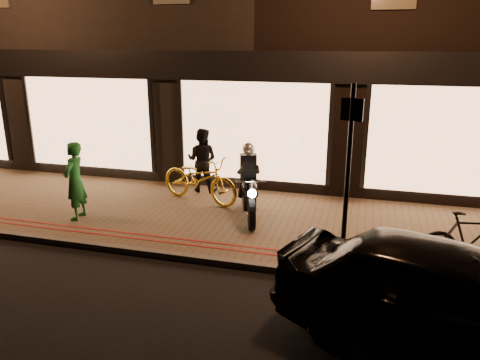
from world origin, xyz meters
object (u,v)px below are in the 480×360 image
at_px(sign_post, 348,168).
at_px(bicycle_gold, 200,179).
at_px(motorcycle, 249,189).
at_px(person_green, 75,181).
at_px(parked_car, 449,300).

bearing_deg(sign_post, bicycle_gold, 144.76).
bearing_deg(motorcycle, bicycle_gold, 134.77).
bearing_deg(person_green, sign_post, 78.12).
relative_size(sign_post, bicycle_gold, 1.43).
bearing_deg(bicycle_gold, person_green, 147.75).
relative_size(bicycle_gold, person_green, 1.28).
height_order(motorcycle, sign_post, sign_post).
relative_size(sign_post, person_green, 1.83).
distance_m(sign_post, bicycle_gold, 4.31).
relative_size(sign_post, parked_car, 0.70).
bearing_deg(motorcycle, person_green, 177.89).
bearing_deg(sign_post, parked_car, -53.71).
relative_size(motorcycle, bicycle_gold, 0.90).
xyz_separation_m(motorcycle, sign_post, (2.06, -1.73, 1.06)).
xyz_separation_m(sign_post, person_green, (-5.51, 0.70, -0.86)).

